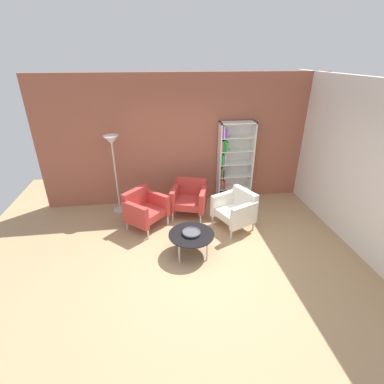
{
  "coord_description": "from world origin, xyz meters",
  "views": [
    {
      "loc": [
        -0.68,
        -3.78,
        3.22
      ],
      "look_at": [
        -0.06,
        0.84,
        0.95
      ],
      "focal_mm": 26.5,
      "sensor_mm": 36.0,
      "label": 1
    }
  ],
  "objects_px": {
    "armchair_near_window": "(190,198)",
    "bookshelf_tall": "(232,163)",
    "decorative_bowl": "(191,232)",
    "floor_lamp_torchiere": "(112,149)",
    "armchair_by_bookshelf": "(144,209)",
    "coffee_table_low": "(191,235)",
    "armchair_corner_red": "(236,209)"
  },
  "relations": [
    {
      "from": "decorative_bowl",
      "to": "armchair_corner_red",
      "type": "relative_size",
      "value": 0.35
    },
    {
      "from": "bookshelf_tall",
      "to": "coffee_table_low",
      "type": "relative_size",
      "value": 2.37
    },
    {
      "from": "armchair_corner_red",
      "to": "armchair_by_bookshelf",
      "type": "relative_size",
      "value": 0.96
    },
    {
      "from": "armchair_by_bookshelf",
      "to": "floor_lamp_torchiere",
      "type": "xyz_separation_m",
      "value": [
        -0.59,
        0.74,
        1.03
      ]
    },
    {
      "from": "floor_lamp_torchiere",
      "to": "bookshelf_tall",
      "type": "bearing_deg",
      "value": 4.5
    },
    {
      "from": "armchair_by_bookshelf",
      "to": "decorative_bowl",
      "type": "bearing_deg",
      "value": -97.68
    },
    {
      "from": "decorative_bowl",
      "to": "floor_lamp_torchiere",
      "type": "xyz_separation_m",
      "value": [
        -1.42,
        1.74,
        1.01
      ]
    },
    {
      "from": "decorative_bowl",
      "to": "floor_lamp_torchiere",
      "type": "distance_m",
      "value": 2.46
    },
    {
      "from": "armchair_near_window",
      "to": "floor_lamp_torchiere",
      "type": "relative_size",
      "value": 0.5
    },
    {
      "from": "armchair_corner_red",
      "to": "floor_lamp_torchiere",
      "type": "xyz_separation_m",
      "value": [
        -2.42,
        1.0,
        1.03
      ]
    },
    {
      "from": "bookshelf_tall",
      "to": "floor_lamp_torchiere",
      "type": "relative_size",
      "value": 1.09
    },
    {
      "from": "bookshelf_tall",
      "to": "coffee_table_low",
      "type": "bearing_deg",
      "value": -121.9
    },
    {
      "from": "coffee_table_low",
      "to": "decorative_bowl",
      "type": "height_order",
      "value": "decorative_bowl"
    },
    {
      "from": "bookshelf_tall",
      "to": "decorative_bowl",
      "type": "height_order",
      "value": "bookshelf_tall"
    },
    {
      "from": "armchair_corner_red",
      "to": "armchair_near_window",
      "type": "bearing_deg",
      "value": -150.56
    },
    {
      "from": "armchair_near_window",
      "to": "armchair_by_bookshelf",
      "type": "distance_m",
      "value": 1.03
    },
    {
      "from": "bookshelf_tall",
      "to": "coffee_table_low",
      "type": "height_order",
      "value": "bookshelf_tall"
    },
    {
      "from": "armchair_corner_red",
      "to": "armchair_by_bookshelf",
      "type": "xyz_separation_m",
      "value": [
        -1.83,
        0.26,
        0.0
      ]
    },
    {
      "from": "armchair_by_bookshelf",
      "to": "floor_lamp_torchiere",
      "type": "distance_m",
      "value": 1.4
    },
    {
      "from": "armchair_corner_red",
      "to": "armchair_by_bookshelf",
      "type": "height_order",
      "value": "same"
    },
    {
      "from": "coffee_table_low",
      "to": "decorative_bowl",
      "type": "bearing_deg",
      "value": 104.04
    },
    {
      "from": "decorative_bowl",
      "to": "floor_lamp_torchiere",
      "type": "bearing_deg",
      "value": 129.18
    },
    {
      "from": "armchair_corner_red",
      "to": "floor_lamp_torchiere",
      "type": "bearing_deg",
      "value": -137.44
    },
    {
      "from": "armchair_near_window",
      "to": "coffee_table_low",
      "type": "bearing_deg",
      "value": -78.11
    },
    {
      "from": "coffee_table_low",
      "to": "armchair_by_bookshelf",
      "type": "distance_m",
      "value": 1.3
    },
    {
      "from": "armchair_near_window",
      "to": "armchair_corner_red",
      "type": "distance_m",
      "value": 1.06
    },
    {
      "from": "armchair_corner_red",
      "to": "floor_lamp_torchiere",
      "type": "relative_size",
      "value": 0.53
    },
    {
      "from": "armchair_near_window",
      "to": "bookshelf_tall",
      "type": "bearing_deg",
      "value": 46.59
    },
    {
      "from": "armchair_near_window",
      "to": "floor_lamp_torchiere",
      "type": "height_order",
      "value": "floor_lamp_torchiere"
    },
    {
      "from": "armchair_by_bookshelf",
      "to": "floor_lamp_torchiere",
      "type": "relative_size",
      "value": 0.55
    },
    {
      "from": "armchair_near_window",
      "to": "armchair_by_bookshelf",
      "type": "bearing_deg",
      "value": -141.9
    },
    {
      "from": "bookshelf_tall",
      "to": "floor_lamp_torchiere",
      "type": "height_order",
      "value": "bookshelf_tall"
    }
  ]
}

